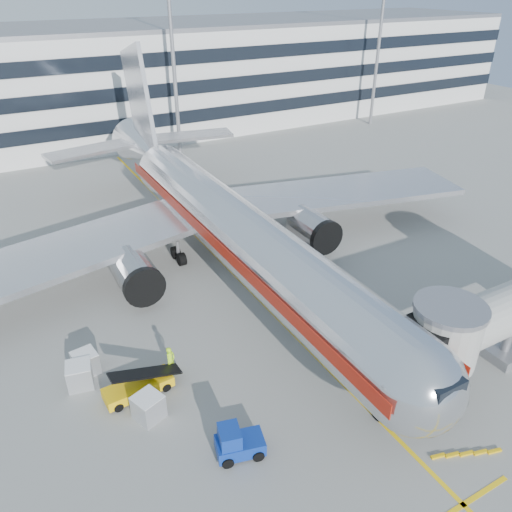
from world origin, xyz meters
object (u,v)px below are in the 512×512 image
cargo_container_left (80,375)px  cargo_container_right (86,363)px  belt_loader (138,386)px  ramp_worker (171,360)px  cargo_container_front (148,407)px  main_jet (222,219)px  baggage_tug (237,443)px

cargo_container_left → cargo_container_right: 1.12m
belt_loader → ramp_worker: size_ratio=2.24×
cargo_container_front → ramp_worker: bearing=50.0°
belt_loader → ramp_worker: 2.51m
main_jet → belt_loader: 16.30m
cargo_container_left → cargo_container_right: (0.56, 0.97, -0.04)m
cargo_container_left → cargo_container_front: 5.25m
belt_loader → main_jet: bearing=45.8°
main_jet → cargo_container_left: bearing=-147.2°
main_jet → belt_loader: (-11.07, -11.39, -3.66)m
ramp_worker → cargo_container_right: bearing=115.6°
cargo_container_left → cargo_container_right: bearing=60.1°
main_jet → cargo_container_right: size_ratio=32.53×
main_jet → cargo_container_right: 15.93m
cargo_container_left → belt_loader: bearing=-40.7°
ramp_worker → baggage_tug: bearing=-119.1°
main_jet → ramp_worker: bearing=-129.5°
belt_loader → cargo_container_front: belt_loader is taller
belt_loader → cargo_container_front: (-0.03, -2.03, 0.19)m
baggage_tug → cargo_container_right: baggage_tug is taller
cargo_container_left → cargo_container_right: size_ratio=1.09×
baggage_tug → belt_loader: bearing=115.3°
belt_loader → cargo_container_front: 2.04m
baggage_tug → cargo_container_right: 11.36m
main_jet → baggage_tug: size_ratio=18.61×
cargo_container_right → cargo_container_left: bearing=-119.9°
belt_loader → cargo_container_front: bearing=-90.9°
cargo_container_left → ramp_worker: ramp_worker is taller
main_jet → ramp_worker: main_jet is taller
cargo_container_front → ramp_worker: size_ratio=0.96×
main_jet → baggage_tug: 19.97m
main_jet → cargo_container_front: 17.76m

